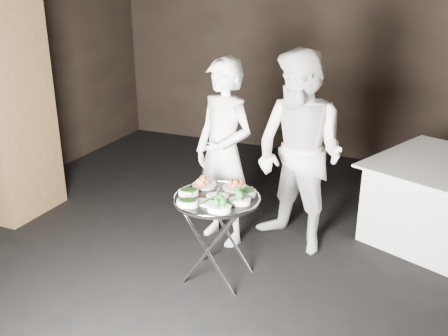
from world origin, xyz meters
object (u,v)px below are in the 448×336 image
at_px(waiter_left, 224,153).
at_px(waiter_right, 299,154).
at_px(tray_stand, 217,235).
at_px(serving_tray, 217,198).

distance_m(waiter_left, waiter_right, 0.69).
xyz_separation_m(tray_stand, serving_tray, (0.00, -0.00, 0.33)).
xyz_separation_m(serving_tray, waiter_right, (0.45, 0.82, 0.18)).
distance_m(tray_stand, waiter_left, 0.85).
xyz_separation_m(serving_tray, waiter_left, (-0.23, 0.67, 0.14)).
distance_m(tray_stand, serving_tray, 0.33).
relative_size(tray_stand, waiter_left, 0.42).
bearing_deg(serving_tray, waiter_left, 108.87).
bearing_deg(tray_stand, serving_tray, -63.43).
bearing_deg(waiter_right, tray_stand, -94.92).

